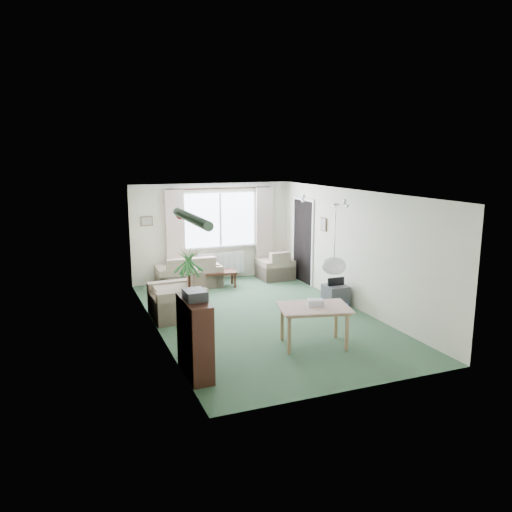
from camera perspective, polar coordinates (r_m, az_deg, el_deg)
name	(u,v)px	position (r m, az deg, el deg)	size (l,w,h in m)	color
ground	(262,317)	(9.69, 0.66, -7.01)	(6.50, 6.50, 0.00)	#325439
window	(220,220)	(12.39, -4.13, 4.17)	(1.80, 0.03, 1.30)	white
curtain_rod	(221,188)	(12.24, -4.07, 7.71)	(2.60, 0.03, 0.03)	black
curtain_left	(175,232)	(12.04, -9.21, 2.73)	(0.45, 0.08, 2.00)	beige
curtain_right	(264,227)	(12.72, 0.97, 3.35)	(0.45, 0.08, 2.00)	beige
radiator	(221,263)	(12.55, -4.01, -0.84)	(1.20, 0.10, 0.55)	white
doorway	(303,242)	(12.19, 5.40, 1.65)	(0.03, 0.95, 2.00)	black
pendant_lamp	(334,266)	(7.39, 8.90, -1.13)	(0.36, 0.36, 0.36)	white
tinsel_garland	(191,218)	(6.44, -7.42, 4.30)	(1.60, 1.60, 0.12)	#196626
bauble_cluster_a	(303,196)	(10.58, 5.40, 6.81)	(0.20, 0.20, 0.20)	silver
bauble_cluster_b	(346,201)	(9.68, 10.22, 6.25)	(0.20, 0.20, 0.20)	silver
wall_picture_back	(147,221)	(11.98, -12.40, 3.92)	(0.28, 0.03, 0.22)	brown
wall_picture_right	(324,224)	(11.24, 7.74, 3.60)	(0.03, 0.24, 0.30)	brown
sofa	(189,271)	(11.89, -7.71, -1.74)	(1.49, 0.79, 0.75)	#B8AE8B
armchair_corner	(275,264)	(12.57, 2.19, -0.97)	(0.81, 0.77, 0.72)	beige
armchair_left	(177,294)	(9.71, -9.02, -4.32)	(1.01, 0.96, 0.91)	beige
coffee_table	(219,279)	(11.86, -4.30, -2.63)	(0.82, 0.46, 0.37)	black
photo_frame	(218,268)	(11.78, -4.36, -1.40)	(0.12, 0.02, 0.16)	brown
bookshelf	(195,338)	(7.15, -7.00, -9.24)	(0.30, 0.91, 1.11)	black
hifi_box	(195,295)	(6.95, -7.02, -4.44)	(0.28, 0.35, 0.14)	#343539
houseplant	(189,283)	(9.51, -7.63, -3.02)	(0.61, 0.61, 1.41)	#1C521E
dining_table	(314,327)	(8.27, 6.59, -8.02)	(1.03, 0.69, 0.65)	tan
gift_box	(315,303)	(8.22, 6.81, -5.35)	(0.25, 0.18, 0.12)	silver
tv_cube	(335,296)	(10.46, 9.07, -4.49)	(0.44, 0.48, 0.44)	#302F34
pet_bed	(335,305)	(10.41, 9.06, -5.52)	(0.54, 0.54, 0.11)	navy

